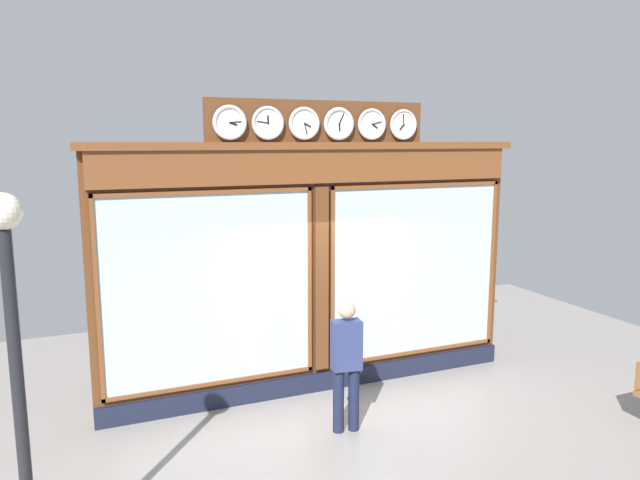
{
  "coord_description": "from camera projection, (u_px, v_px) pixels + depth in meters",
  "views": [
    {
      "loc": [
        3.21,
        7.66,
        3.62
      ],
      "look_at": [
        0.0,
        0.0,
        2.24
      ],
      "focal_mm": 33.56,
      "sensor_mm": 36.0,
      "label": 1
    }
  ],
  "objects": [
    {
      "name": "pedestrian",
      "position": [
        346.0,
        360.0,
        7.41
      ],
      "size": [
        0.39,
        0.27,
        1.69
      ],
      "color": "#191E38",
      "rests_on": "ground_plane"
    },
    {
      "name": "shop_facade",
      "position": [
        317.0,
        266.0,
        8.6
      ],
      "size": [
        6.35,
        0.42,
        4.16
      ],
      "color": "#5B3319",
      "rests_on": "ground_plane"
    },
    {
      "name": "street_lamp",
      "position": [
        13.0,
        333.0,
        4.54
      ],
      "size": [
        0.28,
        0.28,
        3.25
      ],
      "color": "black",
      "rests_on": "ground_plane"
    }
  ]
}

